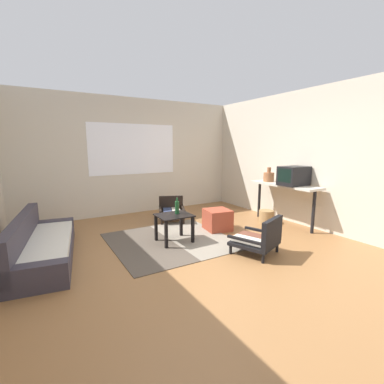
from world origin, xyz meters
TOP-DOWN VIEW (x-y plane):
  - ground_plane at (0.00, 0.00)m, footprint 7.80×7.80m
  - far_wall_with_window at (0.00, 3.06)m, footprint 5.60×0.13m
  - side_wall_right at (2.66, 0.30)m, footprint 0.12×6.60m
  - area_rug at (-0.14, 0.77)m, footprint 1.95×1.92m
  - couch at (-2.06, 1.04)m, footprint 0.99×2.17m
  - coffee_table at (-0.11, 0.71)m, footprint 0.57×0.49m
  - armchair_by_window at (0.44, 1.92)m, footprint 0.72×0.76m
  - armchair_striped_foreground at (0.75, -0.41)m, footprint 0.76×0.77m
  - ottoman_orange at (0.91, 0.87)m, footprint 0.52×0.52m
  - console_shelf at (2.30, 0.49)m, footprint 0.47×1.50m
  - crt_television at (2.30, 0.29)m, footprint 0.54×0.39m
  - clay_vase at (2.30, 0.93)m, footprint 0.22×0.22m
  - glass_bottle at (-0.03, 0.75)m, footprint 0.07×0.07m
  - wicker_basket at (2.08, 0.73)m, footprint 0.31×0.31m

SIDE VIEW (x-z plane):
  - ground_plane at x=0.00m, z-range 0.00..0.00m
  - area_rug at x=-0.14m, z-range 0.00..0.01m
  - wicker_basket at x=2.08m, z-range 0.00..0.27m
  - ottoman_orange at x=0.91m, z-range 0.00..0.40m
  - couch at x=-2.06m, z-range -0.12..0.52m
  - armchair_by_window at x=0.44m, z-range -0.02..0.49m
  - armchair_striped_foreground at x=0.75m, z-range -0.04..0.54m
  - coffee_table at x=-0.11m, z-range 0.13..0.60m
  - glass_bottle at x=-0.03m, z-range 0.45..0.72m
  - console_shelf at x=2.30m, z-range 0.33..1.17m
  - clay_vase at x=2.30m, z-range 0.80..1.10m
  - crt_television at x=2.30m, z-range 0.84..1.21m
  - side_wall_right at x=2.66m, z-range 0.00..2.70m
  - far_wall_with_window at x=0.00m, z-range 0.00..2.70m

